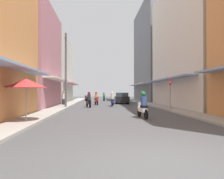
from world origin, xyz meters
The scene contains 19 objects.
ground_plane centered at (0.00, 17.85, 0.00)m, with size 96.15×96.15×0.00m, color #4C4C4F.
sidewalk_left centered at (-5.05, 17.85, 0.06)m, with size 1.63×51.70×0.12m, color #ADA89E.
sidewalk_right centered at (5.05, 17.85, 0.06)m, with size 1.63×51.70×0.12m, color #ADA89E.
building_left_mid centered at (-8.86, 16.84, 4.98)m, with size 7.05×9.25×9.98m.
building_left_far centered at (-8.86, 27.74, 4.68)m, with size 7.05×11.91×9.37m.
building_right_mid centered at (8.86, 15.96, 6.48)m, with size 7.05×13.46×12.98m.
building_right_far centered at (8.86, 30.45, 8.03)m, with size 7.05×13.56×16.06m.
motorbike_green centered at (-0.36, 31.12, 0.70)m, with size 0.55×1.81×1.58m.
motorbike_maroon centered at (-3.33, 30.95, 0.50)m, with size 0.74×1.74×0.96m.
motorbike_black centered at (-2.30, 16.52, 0.70)m, with size 0.71×1.76×1.58m.
motorbike_white centered at (1.30, 7.61, 0.70)m, with size 0.55×1.81×1.58m.
motorbike_blue centered at (0.21, 18.07, 0.70)m, with size 0.58×1.80×1.58m.
motorbike_red centered at (-1.56, 20.43, 0.70)m, with size 0.62×1.79×1.58m.
parked_car centered at (1.81, 23.22, 0.74)m, with size 1.98×4.19×1.45m.
pedestrian_midway centered at (-5.27, 19.38, 0.96)m, with size 0.44×0.44×1.71m.
pedestrian_foreground centered at (4.81, 23.96, 0.96)m, with size 0.44×0.44×1.70m.
vendor_umbrella centered at (-4.87, 5.86, 1.99)m, with size 1.97×1.97×2.22m.
utility_pole centered at (-4.49, 15.95, 3.73)m, with size 0.20×1.20×7.30m.
street_sign_no_entry centered at (4.39, 11.66, 1.72)m, with size 0.07×0.60×2.65m.
Camera 1 is at (-1.33, -4.72, 1.57)m, focal length 33.71 mm.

